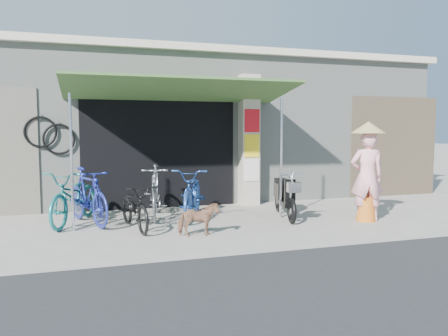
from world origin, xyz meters
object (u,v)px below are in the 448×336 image
object	(u,v)px
bike_silver	(155,191)
moped	(285,196)
bike_teal	(75,197)
bike_navy	(193,193)
nun	(367,173)
bike_black	(135,207)
street_dog	(198,219)
bike_blue	(88,196)

from	to	relation	value
bike_silver	moped	bearing A→B (deg)	-6.63
bike_teal	bike_navy	world-z (taller)	same
bike_navy	nun	xyz separation A→B (m)	(3.10, -1.28, 0.43)
bike_black	bike_silver	distance (m)	1.07
bike_black	moped	xyz separation A→B (m)	(2.96, 0.20, 0.03)
bike_teal	moped	world-z (taller)	bike_teal
bike_teal	nun	bearing A→B (deg)	7.59
street_dog	nun	distance (m)	3.44
bike_silver	bike_teal	bearing A→B (deg)	-164.53
bike_teal	nun	distance (m)	5.52
moped	bike_teal	bearing A→B (deg)	-176.29
bike_navy	bike_teal	bearing A→B (deg)	-161.74
bike_teal	bike_navy	size ratio (longest dim) A/B	1.00
bike_black	nun	distance (m)	4.38
bike_blue	nun	world-z (taller)	nun
bike_navy	moped	world-z (taller)	bike_navy
bike_navy	street_dog	size ratio (longest dim) A/B	2.90
bike_black	street_dog	world-z (taller)	bike_black
bike_teal	bike_silver	xyz separation A→B (m)	(1.51, 0.14, 0.03)
bike_teal	moped	xyz separation A→B (m)	(3.97, -0.61, -0.08)
bike_black	bike_navy	xyz separation A→B (m)	(1.21, 0.69, 0.10)
street_dog	moped	size ratio (longest dim) A/B	0.40
bike_navy	street_dog	world-z (taller)	bike_navy
bike_teal	bike_navy	distance (m)	2.23
bike_teal	bike_black	size ratio (longest dim) A/B	1.26
bike_blue	bike_teal	bearing A→B (deg)	130.50
street_dog	nun	bearing A→B (deg)	-83.80
bike_teal	bike_navy	xyz separation A→B (m)	(2.23, -0.11, 0.00)
moped	street_dog	bearing A→B (deg)	-141.02
bike_blue	moped	distance (m)	3.78
bike_teal	bike_blue	bearing A→B (deg)	-5.26
bike_black	street_dog	distance (m)	1.24
bike_blue	bike_black	size ratio (longest dim) A/B	1.15
nun	bike_blue	bearing A→B (deg)	4.08
bike_teal	bike_black	xyz separation A→B (m)	(1.02, -0.80, -0.10)
bike_silver	bike_navy	xyz separation A→B (m)	(0.72, -0.25, -0.03)
street_dog	bike_blue	bearing A→B (deg)	51.21
bike_blue	bike_black	bearing A→B (deg)	-62.99
bike_teal	nun	size ratio (longest dim) A/B	1.00
nun	moped	bearing A→B (deg)	-11.95
bike_silver	nun	size ratio (longest dim) A/B	0.93
bike_silver	nun	distance (m)	4.12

